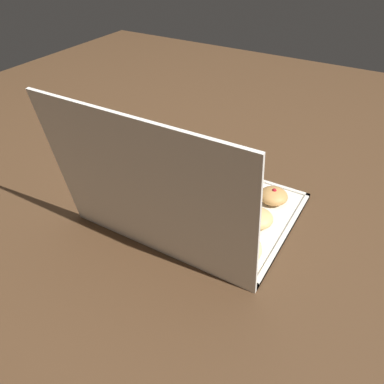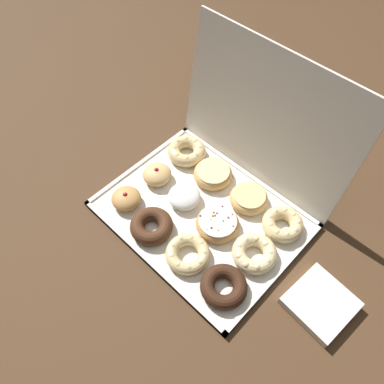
% 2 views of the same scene
% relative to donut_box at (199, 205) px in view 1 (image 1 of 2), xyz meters
% --- Properties ---
extents(ground_plane, '(3.00, 3.00, 0.00)m').
position_rel_donut_box_xyz_m(ground_plane, '(0.00, 0.00, -0.01)').
color(ground_plane, '#4C331E').
extents(donut_box, '(0.53, 0.41, 0.01)m').
position_rel_donut_box_xyz_m(donut_box, '(0.00, 0.00, 0.00)').
color(donut_box, silver).
rests_on(donut_box, ground).
extents(box_lid_open, '(0.53, 0.07, 0.40)m').
position_rel_donut_box_xyz_m(box_lid_open, '(0.00, 0.24, 0.20)').
color(box_lid_open, silver).
rests_on(box_lid_open, ground).
extents(jelly_filled_donut_0, '(0.08, 0.08, 0.05)m').
position_rel_donut_box_xyz_m(jelly_filled_donut_0, '(-0.18, -0.12, 0.03)').
color(jelly_filled_donut_0, tan).
rests_on(jelly_filled_donut_0, donut_box).
extents(chocolate_cake_ring_donut_1, '(0.12, 0.12, 0.04)m').
position_rel_donut_box_xyz_m(chocolate_cake_ring_donut_1, '(-0.06, -0.13, 0.02)').
color(chocolate_cake_ring_donut_1, '#472816').
rests_on(chocolate_cake_ring_donut_1, donut_box).
extents(cruller_donut_2, '(0.12, 0.12, 0.03)m').
position_rel_donut_box_xyz_m(cruller_donut_2, '(0.06, -0.12, 0.02)').
color(cruller_donut_2, '#EACC8C').
rests_on(cruller_donut_2, donut_box).
extents(chocolate_cake_ring_donut_3, '(0.12, 0.12, 0.04)m').
position_rel_donut_box_xyz_m(chocolate_cake_ring_donut_3, '(0.19, -0.12, 0.02)').
color(chocolate_cake_ring_donut_3, '#381E11').
rests_on(chocolate_cake_ring_donut_3, donut_box).
extents(jelly_filled_donut_4, '(0.08, 0.08, 0.05)m').
position_rel_donut_box_xyz_m(jelly_filled_donut_4, '(-0.18, 0.00, 0.03)').
color(jelly_filled_donut_4, '#E5B770').
rests_on(jelly_filled_donut_4, donut_box).
extents(powdered_filled_donut_5, '(0.09, 0.09, 0.04)m').
position_rel_donut_box_xyz_m(powdered_filled_donut_5, '(-0.07, -0.00, 0.03)').
color(powdered_filled_donut_5, white).
rests_on(powdered_filled_donut_5, donut_box).
extents(sprinkle_donut_6, '(0.12, 0.12, 0.04)m').
position_rel_donut_box_xyz_m(sprinkle_donut_6, '(0.06, -0.00, 0.02)').
color(sprinkle_donut_6, tan).
rests_on(sprinkle_donut_6, donut_box).
extents(cruller_donut_7, '(0.12, 0.12, 0.04)m').
position_rel_donut_box_xyz_m(cruller_donut_7, '(0.19, -0.00, 0.02)').
color(cruller_donut_7, beige).
rests_on(cruller_donut_7, donut_box).
extents(cruller_donut_8, '(0.12, 0.12, 0.04)m').
position_rel_donut_box_xyz_m(cruller_donut_8, '(-0.18, 0.13, 0.03)').
color(cruller_donut_8, '#EACC8C').
rests_on(cruller_donut_8, donut_box).
extents(glazed_ring_donut_9, '(0.12, 0.12, 0.04)m').
position_rel_donut_box_xyz_m(glazed_ring_donut_9, '(-0.06, 0.12, 0.02)').
color(glazed_ring_donut_9, tan).
rests_on(glazed_ring_donut_9, donut_box).
extents(glazed_ring_donut_10, '(0.11, 0.11, 0.04)m').
position_rel_donut_box_xyz_m(glazed_ring_donut_10, '(0.07, 0.12, 0.02)').
color(glazed_ring_donut_10, '#E5B770').
rests_on(glazed_ring_donut_10, donut_box).
extents(cruller_donut_11, '(0.11, 0.11, 0.04)m').
position_rel_donut_box_xyz_m(cruller_donut_11, '(0.19, 0.12, 0.02)').
color(cruller_donut_11, '#EACC8C').
rests_on(cruller_donut_11, donut_box).
extents(napkin_stack, '(0.15, 0.15, 0.03)m').
position_rel_donut_box_xyz_m(napkin_stack, '(0.38, 0.01, 0.01)').
color(napkin_stack, white).
rests_on(napkin_stack, ground).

